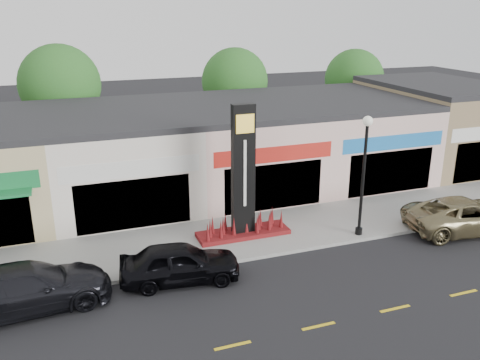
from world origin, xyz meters
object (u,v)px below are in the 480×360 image
Objects in this scene: car_dark_sedan at (27,288)px; pylon_sign at (243,191)px; lamp_east_near at (364,164)px; car_gold_suv at (466,215)px; car_black_sedan at (180,263)px.

pylon_sign is at bearing -77.08° from car_dark_sedan.
lamp_east_near is 5.83m from car_gold_suv.
lamp_east_near reaches higher than car_black_sedan.
lamp_east_near is 5.42m from pylon_sign.
car_black_sedan is 13.64m from car_gold_suv.
pylon_sign is 1.05× the size of car_gold_suv.
car_dark_sedan reaches higher than car_black_sedan.
car_dark_sedan is (-13.97, -1.14, -2.66)m from lamp_east_near.
car_dark_sedan is 19.03m from car_gold_suv.
lamp_east_near is 1.20× the size of car_black_sedan.
car_gold_suv is at bearing -12.14° from lamp_east_near.
lamp_east_near is at bearing -18.75° from pylon_sign.
car_black_sedan is at bearing 98.33° from car_gold_suv.
car_gold_suv is at bearing -82.52° from car_black_sedan.
pylon_sign is 9.52m from car_dark_sedan.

